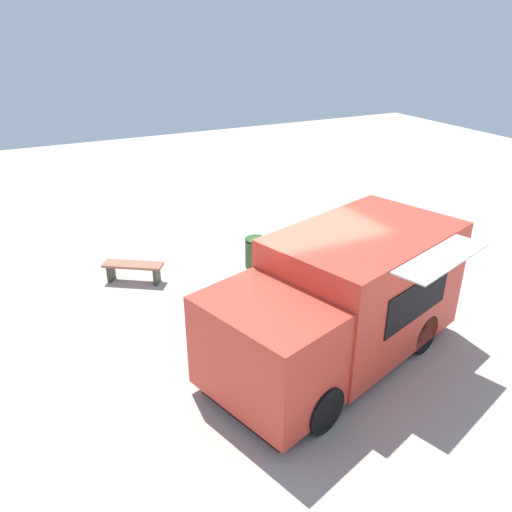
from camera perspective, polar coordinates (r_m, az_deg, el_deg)
name	(u,v)px	position (r m, az deg, el deg)	size (l,w,h in m)	color
ground_plane	(295,325)	(10.68, 4.49, -7.87)	(40.00, 40.00, 0.00)	#B7A59B
food_truck	(341,303)	(9.32, 9.67, -5.31)	(3.67, 5.55, 2.39)	red
person_customer	(318,236)	(14.22, 7.09, 2.26)	(0.72, 0.75, 0.84)	#686348
planter_flowering_far	(356,221)	(15.16, 11.36, 3.91)	(0.59, 0.59, 0.85)	gray
plaza_bench	(133,268)	(12.54, -13.83, -1.37)	(1.14, 1.43, 0.48)	#966249
trash_bin	(255,252)	(12.88, -0.07, 0.50)	(0.54, 0.54, 0.84)	#2F4B24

